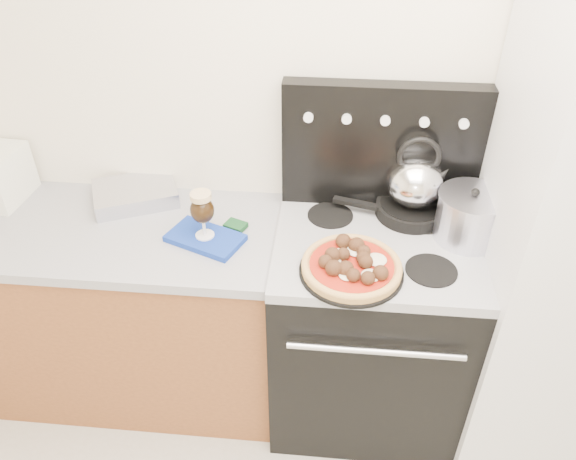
# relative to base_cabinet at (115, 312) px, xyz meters

# --- Properties ---
(room_shell) EXTENTS (3.52, 3.01, 2.52)m
(room_shell) POSITION_rel_base_cabinet_xyz_m (1.02, -0.91, 0.82)
(room_shell) COLOR beige
(room_shell) RESTS_ON ground
(base_cabinet) EXTENTS (1.45, 0.60, 0.86)m
(base_cabinet) POSITION_rel_base_cabinet_xyz_m (0.00, 0.00, 0.00)
(base_cabinet) COLOR brown
(base_cabinet) RESTS_ON ground
(countertop) EXTENTS (1.48, 0.63, 0.04)m
(countertop) POSITION_rel_base_cabinet_xyz_m (0.00, 0.00, 0.45)
(countertop) COLOR #A2A2A9
(countertop) RESTS_ON base_cabinet
(stove_body) EXTENTS (0.76, 0.65, 0.88)m
(stove_body) POSITION_rel_base_cabinet_xyz_m (1.10, -0.02, 0.01)
(stove_body) COLOR black
(stove_body) RESTS_ON ground
(cooktop) EXTENTS (0.76, 0.65, 0.04)m
(cooktop) POSITION_rel_base_cabinet_xyz_m (1.10, -0.02, 0.47)
(cooktop) COLOR #ADADB2
(cooktop) RESTS_ON stove_body
(backguard) EXTENTS (0.76, 0.08, 0.50)m
(backguard) POSITION_rel_base_cabinet_xyz_m (1.10, 0.25, 0.74)
(backguard) COLOR black
(backguard) RESTS_ON cooktop
(foil_sheet) EXTENTS (0.40, 0.35, 0.07)m
(foil_sheet) POSITION_rel_base_cabinet_xyz_m (0.12, 0.19, 0.50)
(foil_sheet) COLOR white
(foil_sheet) RESTS_ON countertop
(oven_mitt) EXTENTS (0.32, 0.25, 0.02)m
(oven_mitt) POSITION_rel_base_cabinet_xyz_m (0.46, -0.05, 0.48)
(oven_mitt) COLOR #1535A2
(oven_mitt) RESTS_ON countertop
(beer_glass) EXTENTS (0.11, 0.11, 0.19)m
(beer_glass) POSITION_rel_base_cabinet_xyz_m (0.46, -0.05, 0.59)
(beer_glass) COLOR black
(beer_glass) RESTS_ON oven_mitt
(pizza_pan) EXTENTS (0.42, 0.42, 0.01)m
(pizza_pan) POSITION_rel_base_cabinet_xyz_m (1.01, -0.21, 0.50)
(pizza_pan) COLOR black
(pizza_pan) RESTS_ON cooktop
(pizza) EXTENTS (0.40, 0.40, 0.05)m
(pizza) POSITION_rel_base_cabinet_xyz_m (1.01, -0.21, 0.53)
(pizza) COLOR #ECC474
(pizza) RESTS_ON pizza_pan
(skillet) EXTENTS (0.34, 0.34, 0.05)m
(skillet) POSITION_rel_base_cabinet_xyz_m (1.24, 0.16, 0.51)
(skillet) COLOR black
(skillet) RESTS_ON cooktop
(tea_kettle) EXTENTS (0.24, 0.24, 0.24)m
(tea_kettle) POSITION_rel_base_cabinet_xyz_m (1.24, 0.16, 0.66)
(tea_kettle) COLOR white
(tea_kettle) RESTS_ON skillet
(stock_pot) EXTENTS (0.29, 0.29, 0.18)m
(stock_pot) POSITION_rel_base_cabinet_xyz_m (1.43, 0.03, 0.58)
(stock_pot) COLOR silver
(stock_pot) RESTS_ON cooktop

